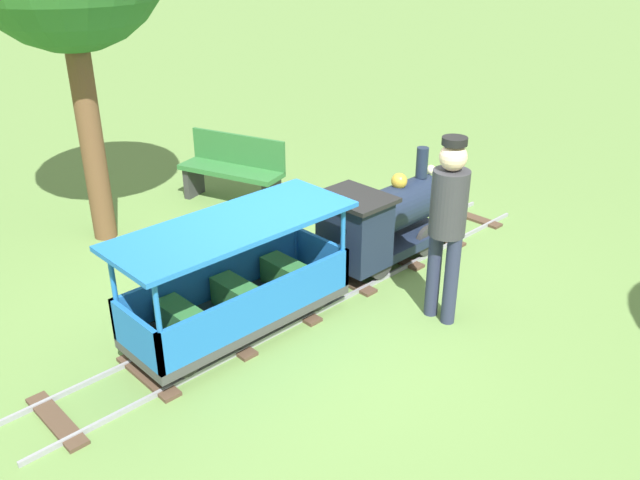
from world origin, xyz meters
name	(u,v)px	position (x,y,z in m)	size (l,w,h in m)	color
ground_plane	(303,302)	(0.00, 0.00, 0.00)	(60.00, 60.00, 0.00)	#608442
track	(318,293)	(0.00, 0.19, 0.02)	(0.71, 5.70, 0.04)	gray
locomotive	(382,220)	(0.00, 1.05, 0.48)	(0.67, 1.45, 1.05)	#192338
passenger_car	(238,288)	(0.00, -0.71, 0.42)	(0.77, 2.00, 0.97)	#3F3F3F
conductor_person	(448,217)	(1.01, 0.67, 0.96)	(0.30, 0.30, 1.62)	#282D47
park_bench	(233,170)	(-2.34, 1.01, 0.42)	(1.36, 0.79, 0.82)	#2D6B33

